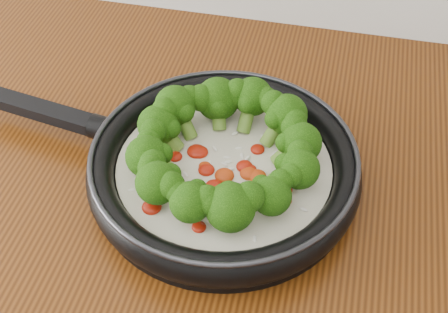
# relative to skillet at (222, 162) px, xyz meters

# --- Properties ---
(skillet) EXTENTS (0.55, 0.39, 0.10)m
(skillet) POSITION_rel_skillet_xyz_m (0.00, 0.00, 0.00)
(skillet) COLOR black
(skillet) RESTS_ON counter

